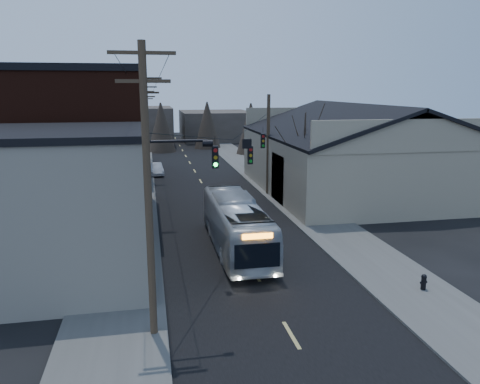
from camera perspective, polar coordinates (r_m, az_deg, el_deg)
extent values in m
plane|color=black|center=(16.63, 8.45, -20.24)|extent=(160.00, 160.00, 0.00)
cube|color=black|center=(44.31, -4.52, 0.82)|extent=(9.00, 110.00, 0.02)
cube|color=#474744|center=(44.06, -12.95, 0.53)|extent=(4.00, 110.00, 0.12)
cube|color=#474744|center=(45.49, 3.63, 1.20)|extent=(4.00, 110.00, 0.12)
cube|color=gray|center=(23.15, -20.95, -1.98)|extent=(8.00, 8.00, 7.00)
cube|color=black|center=(33.74, -19.78, 5.03)|extent=(10.00, 12.00, 10.00)
cube|color=#36302B|center=(49.64, -16.44, 5.69)|extent=(9.00, 14.00, 7.00)
cube|color=gray|center=(42.62, 13.91, 3.42)|extent=(16.00, 20.00, 5.00)
cube|color=black|center=(40.67, 9.01, 8.61)|extent=(8.16, 20.60, 2.86)
cube|color=black|center=(44.05, 18.95, 8.38)|extent=(8.16, 20.60, 2.86)
cube|color=#36302B|center=(78.36, -12.00, 7.88)|extent=(10.00, 12.00, 6.00)
cube|color=#36302B|center=(84.22, -2.99, 8.10)|extent=(12.00, 14.00, 5.00)
cone|color=black|center=(35.44, 7.82, 3.69)|extent=(0.40, 0.40, 7.20)
cylinder|color=#382B1E|center=(16.54, -11.12, -0.70)|extent=(0.28, 0.28, 10.50)
cube|color=#382B1E|center=(16.16, -11.87, 16.29)|extent=(2.20, 0.12, 0.12)
cylinder|color=#382B1E|center=(31.37, -11.23, 5.02)|extent=(0.28, 0.28, 10.00)
cube|color=#382B1E|center=(31.13, -11.60, 13.44)|extent=(2.20, 0.12, 0.12)
cylinder|color=#382B1E|center=(46.31, -11.27, 7.06)|extent=(0.28, 0.28, 9.50)
cube|color=#382B1E|center=(46.12, -11.50, 12.44)|extent=(2.20, 0.12, 0.12)
cylinder|color=#382B1E|center=(61.28, -11.29, 8.10)|extent=(0.28, 0.28, 9.00)
cube|color=#382B1E|center=(61.12, -11.45, 11.93)|extent=(2.20, 0.12, 0.12)
cylinder|color=#382B1E|center=(39.67, 3.45, 5.67)|extent=(0.28, 0.28, 8.50)
cube|color=black|center=(21.04, -3.05, 4.26)|extent=(0.28, 0.20, 1.00)
cube|color=black|center=(25.97, 1.25, 4.51)|extent=(0.28, 0.20, 1.00)
cube|color=black|center=(32.26, 2.80, 6.25)|extent=(0.28, 0.20, 1.00)
imported|color=#A9AFB5|center=(26.33, -0.44, -4.02)|extent=(2.48, 10.54, 2.94)
imported|color=#B0B2B8|center=(50.29, -10.28, 2.78)|extent=(1.77, 3.97, 1.27)
cylinder|color=black|center=(22.92, 21.47, -10.32)|extent=(0.23, 0.23, 0.57)
sphere|color=black|center=(22.81, 21.53, -9.59)|extent=(0.25, 0.25, 0.25)
cylinder|color=black|center=(22.90, 21.48, -10.21)|extent=(0.35, 0.17, 0.11)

